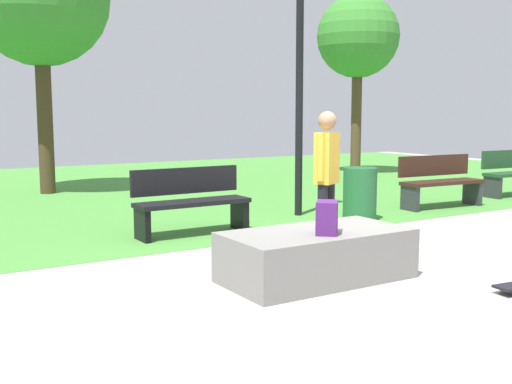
# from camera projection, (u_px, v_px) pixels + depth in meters

# --- Properties ---
(ground_plane) EXTENTS (28.00, 28.00, 0.00)m
(ground_plane) POSITION_uv_depth(u_px,v_px,m) (348.00, 260.00, 7.05)
(ground_plane) COLOR #9E9993
(grass_lawn) EXTENTS (26.60, 12.59, 0.01)m
(grass_lawn) POSITION_uv_depth(u_px,v_px,m) (118.00, 189.00, 13.54)
(grass_lawn) COLOR #478C38
(grass_lawn) RESTS_ON ground_plane
(concrete_ledge) EXTENTS (1.87, 0.96, 0.50)m
(concrete_ledge) POSITION_uv_depth(u_px,v_px,m) (317.00, 255.00, 6.19)
(concrete_ledge) COLOR gray
(concrete_ledge) RESTS_ON ground_plane
(backpack_on_ledge) EXTENTS (0.34, 0.34, 0.32)m
(backpack_on_ledge) POSITION_uv_depth(u_px,v_px,m) (327.00, 218.00, 5.97)
(backpack_on_ledge) COLOR #4C1E66
(backpack_on_ledge) RESTS_ON concrete_ledge
(skater_watching) EXTENTS (0.39, 0.33, 1.68)m
(skater_watching) POSITION_uv_depth(u_px,v_px,m) (327.00, 170.00, 7.42)
(skater_watching) COLOR black
(skater_watching) RESTS_ON ground_plane
(park_bench_near_lamppost) EXTENTS (1.63, 0.57, 0.91)m
(park_bench_near_lamppost) POSITION_uv_depth(u_px,v_px,m) (440.00, 180.00, 10.87)
(park_bench_near_lamppost) COLOR #331E14
(park_bench_near_lamppost) RESTS_ON ground_plane
(park_bench_center_lawn) EXTENTS (1.60, 0.48, 0.91)m
(park_bench_center_lawn) POSITION_uv_depth(u_px,v_px,m) (191.00, 200.00, 8.46)
(park_bench_center_lawn) COLOR black
(park_bench_center_lawn) RESTS_ON ground_plane
(tree_broad_elm) EXTENTS (2.17, 2.17, 4.73)m
(tree_broad_elm) POSITION_uv_depth(u_px,v_px,m) (358.00, 38.00, 16.29)
(tree_broad_elm) COLOR #4C3823
(tree_broad_elm) RESTS_ON grass_lawn
(lamp_post) EXTENTS (0.28, 0.28, 3.91)m
(lamp_post) POSITION_uv_depth(u_px,v_px,m) (300.00, 66.00, 9.77)
(lamp_post) COLOR black
(lamp_post) RESTS_ON ground_plane
(trash_bin) EXTENTS (0.52, 0.52, 0.82)m
(trash_bin) POSITION_uv_depth(u_px,v_px,m) (360.00, 194.00, 9.54)
(trash_bin) COLOR #1E592D
(trash_bin) RESTS_ON ground_plane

